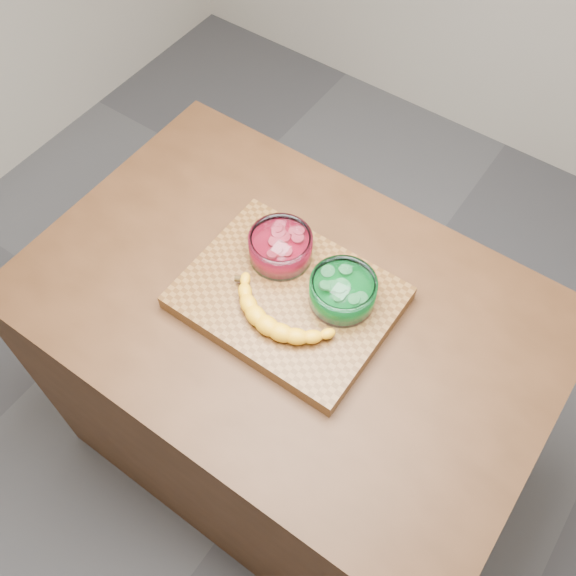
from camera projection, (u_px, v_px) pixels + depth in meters
The scene contains 6 objects.
ground at pixel (288, 443), 2.19m from camera, with size 3.50×3.50×0.00m, color #515155.
counter at pixel (288, 387), 1.81m from camera, with size 1.20×0.80×0.90m, color #472915.
cutting_board at pixel (288, 298), 1.42m from camera, with size 0.45×0.35×0.04m, color brown.
bowl_red at pixel (281, 247), 1.43m from camera, with size 0.14×0.14×0.07m.
bowl_green at pixel (343, 291), 1.36m from camera, with size 0.14×0.14×0.07m.
banana at pixel (277, 315), 1.35m from camera, with size 0.29×0.13×0.04m, color #F7AD16, non-canonical shape.
Camera 1 is at (0.44, -0.62, 2.12)m, focal length 40.00 mm.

